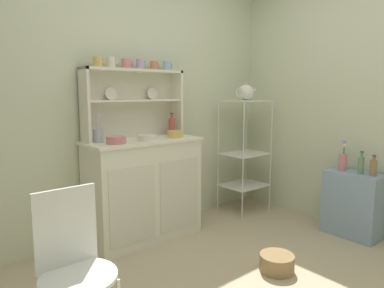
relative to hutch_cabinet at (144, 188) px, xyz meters
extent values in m
cube|color=beige|center=(0.06, 0.26, 0.79)|extent=(3.84, 0.05, 2.50)
cube|color=silver|center=(0.00, 0.00, -0.01)|extent=(0.99, 0.42, 0.90)
cube|color=beige|center=(-0.24, -0.21, -0.06)|extent=(0.42, 0.01, 0.63)
cube|color=beige|center=(0.24, -0.21, -0.06)|extent=(0.42, 0.01, 0.63)
cube|color=white|center=(0.00, 0.00, 0.43)|extent=(1.02, 0.45, 0.02)
cube|color=silver|center=(0.00, 0.20, 0.74)|extent=(0.95, 0.02, 0.61)
cube|color=silver|center=(-0.46, 0.12, 0.74)|extent=(0.02, 0.18, 0.61)
cube|color=silver|center=(0.46, 0.12, 0.74)|extent=(0.02, 0.18, 0.61)
cube|color=silver|center=(0.00, 0.12, 0.77)|extent=(0.91, 0.16, 0.02)
cube|color=silver|center=(0.00, 0.12, 1.03)|extent=(0.95, 0.18, 0.02)
cylinder|color=silver|center=(-0.21, 0.16, 0.83)|extent=(0.11, 0.03, 0.11)
cylinder|color=silver|center=(0.21, 0.16, 0.83)|extent=(0.11, 0.03, 0.11)
cylinder|color=silver|center=(1.02, -0.25, 0.15)|extent=(0.01, 0.01, 1.22)
cylinder|color=silver|center=(1.47, -0.25, 0.15)|extent=(0.01, 0.01, 1.22)
cylinder|color=silver|center=(1.02, 0.11, 0.15)|extent=(0.01, 0.01, 1.22)
cylinder|color=silver|center=(1.47, 0.11, 0.15)|extent=(0.01, 0.01, 1.22)
cube|color=silver|center=(1.24, -0.07, 0.75)|extent=(0.47, 0.38, 0.01)
cube|color=silver|center=(1.24, -0.07, 0.18)|extent=(0.47, 0.38, 0.01)
cube|color=silver|center=(1.24, -0.07, -0.17)|extent=(0.47, 0.38, 0.01)
cube|color=#849EBC|center=(1.50, -1.17, -0.17)|extent=(0.28, 0.48, 0.59)
cylinder|color=white|center=(-1.03, -1.08, -0.01)|extent=(0.36, 0.36, 0.02)
cube|color=white|center=(-1.03, -0.94, 0.19)|extent=(0.31, 0.02, 0.40)
cylinder|color=#93754C|center=(0.43, -1.13, -0.40)|extent=(0.25, 0.25, 0.13)
cylinder|color=#DBB760|center=(-0.34, 0.12, 1.09)|extent=(0.07, 0.07, 0.08)
torus|color=#DBB760|center=(-0.29, 0.12, 1.09)|extent=(0.01, 0.05, 0.05)
cylinder|color=silver|center=(-0.22, 0.12, 1.09)|extent=(0.06, 0.06, 0.09)
torus|color=silver|center=(-0.17, 0.12, 1.09)|extent=(0.01, 0.05, 0.05)
cylinder|color=#D17A84|center=(-0.08, 0.12, 1.09)|extent=(0.08, 0.08, 0.08)
torus|color=#D17A84|center=(-0.02, 0.12, 1.09)|extent=(0.01, 0.05, 0.05)
cylinder|color=#B79ECC|center=(0.06, 0.12, 1.09)|extent=(0.07, 0.07, 0.09)
torus|color=#B79ECC|center=(0.11, 0.12, 1.09)|extent=(0.01, 0.05, 0.05)
cylinder|color=#C67556|center=(0.21, 0.12, 1.08)|extent=(0.07, 0.07, 0.08)
torus|color=#C67556|center=(0.25, 0.12, 1.09)|extent=(0.01, 0.05, 0.05)
cylinder|color=#8EB2D1|center=(0.35, 0.12, 1.09)|extent=(0.08, 0.08, 0.08)
torus|color=#8EB2D1|center=(0.40, 0.12, 1.09)|extent=(0.01, 0.05, 0.05)
cylinder|color=#D17A84|center=(-0.30, -0.07, 0.47)|extent=(0.16, 0.16, 0.06)
cylinder|color=silver|center=(0.00, -0.07, 0.46)|extent=(0.16, 0.16, 0.05)
cylinder|color=#DBB760|center=(0.30, -0.07, 0.47)|extent=(0.14, 0.14, 0.06)
cylinder|color=#B74C47|center=(0.38, 0.09, 0.52)|extent=(0.06, 0.06, 0.16)
cylinder|color=#B74C47|center=(0.38, 0.09, 0.62)|extent=(0.03, 0.03, 0.04)
cylinder|color=#4C382D|center=(0.38, 0.09, 0.64)|extent=(0.03, 0.03, 0.01)
cylinder|color=#B2B7C6|center=(-0.38, 0.08, 0.49)|extent=(0.08, 0.08, 0.11)
cylinder|color=silver|center=(-0.36, 0.09, 0.58)|extent=(0.02, 0.03, 0.20)
ellipsoid|color=silver|center=(-0.36, 0.09, 0.69)|extent=(0.02, 0.01, 0.01)
cylinder|color=silver|center=(-0.37, 0.06, 0.58)|extent=(0.04, 0.02, 0.19)
ellipsoid|color=silver|center=(-0.37, 0.06, 0.68)|extent=(0.02, 0.01, 0.01)
cylinder|color=silver|center=(-0.38, 0.05, 0.56)|extent=(0.03, 0.01, 0.16)
ellipsoid|color=silver|center=(-0.38, 0.05, 0.65)|extent=(0.02, 0.01, 0.01)
sphere|color=white|center=(1.24, -0.07, 0.84)|extent=(0.17, 0.17, 0.17)
sphere|color=silver|center=(1.24, -0.07, 0.94)|extent=(0.02, 0.02, 0.02)
cylinder|color=white|center=(1.36, -0.07, 0.86)|extent=(0.09, 0.02, 0.07)
torus|color=white|center=(1.15, -0.07, 0.84)|extent=(0.01, 0.10, 0.10)
cylinder|color=#D17A84|center=(1.50, -1.05, 0.20)|extent=(0.07, 0.07, 0.15)
cylinder|color=#4C844C|center=(1.49, -1.06, 0.31)|extent=(0.00, 0.01, 0.10)
sphere|color=silver|center=(1.49, -1.06, 0.36)|extent=(0.04, 0.04, 0.04)
cylinder|color=#4C844C|center=(1.48, -1.06, 0.33)|extent=(0.00, 0.01, 0.14)
sphere|color=#B79ECC|center=(1.48, -1.06, 0.40)|extent=(0.04, 0.04, 0.04)
cylinder|color=#4C844C|center=(1.51, -1.05, 0.31)|extent=(0.00, 0.01, 0.10)
sphere|color=#B79ECC|center=(1.51, -1.05, 0.36)|extent=(0.04, 0.04, 0.04)
cylinder|color=#6B8C60|center=(1.50, -1.22, 0.20)|extent=(0.05, 0.05, 0.15)
cylinder|color=#6B8C60|center=(1.50, -1.22, 0.30)|extent=(0.02, 0.02, 0.04)
cylinder|color=#4C382D|center=(1.50, -1.22, 0.32)|extent=(0.03, 0.03, 0.01)
cylinder|color=#99704C|center=(1.50, -1.32, 0.20)|extent=(0.06, 0.06, 0.14)
cylinder|color=#99704C|center=(1.50, -1.32, 0.28)|extent=(0.03, 0.03, 0.03)
cylinder|color=#4C382D|center=(1.50, -1.32, 0.31)|extent=(0.03, 0.03, 0.01)
camera|label=1|loc=(-1.58, -2.57, 0.84)|focal=32.42mm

